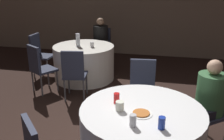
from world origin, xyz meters
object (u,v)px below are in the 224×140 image
(chair_far_southwest, at_px, (39,65))
(chair_far_west, at_px, (39,51))
(table_near, at_px, (141,138))
(soda_can_red, at_px, (117,98))
(chair_near_north, at_px, (142,85))
(soda_can_blue, at_px, (162,123))
(person_green_jacket, at_px, (206,104))
(bottle_far, at_px, (78,40))
(table_far, at_px, (84,62))
(person_black_shirt, at_px, (100,42))
(chair_far_north, at_px, (102,43))
(pizza_plate_near, at_px, (141,113))
(chair_far_south, at_px, (74,71))
(chair_near_northeast, at_px, (215,104))
(soda_can_silver, at_px, (133,120))

(chair_far_southwest, relative_size, chair_far_west, 1.00)
(table_near, bearing_deg, soda_can_red, 165.79)
(chair_near_north, relative_size, soda_can_blue, 7.67)
(chair_far_west, height_order, person_green_jacket, person_green_jacket)
(bottle_far, bearing_deg, soda_can_blue, -57.01)
(chair_far_southwest, distance_m, chair_far_west, 1.03)
(table_near, bearing_deg, person_green_jacket, 37.83)
(table_near, relative_size, chair_far_southwest, 1.45)
(table_far, height_order, person_black_shirt, person_black_shirt)
(chair_far_north, height_order, person_green_jacket, person_green_jacket)
(pizza_plate_near, xyz_separation_m, soda_can_red, (-0.30, 0.18, 0.05))
(table_far, distance_m, chair_far_south, 1.08)
(chair_far_southwest, bearing_deg, person_green_jacket, 12.94)
(table_far, relative_size, chair_far_west, 1.39)
(chair_near_northeast, relative_size, chair_far_south, 1.00)
(chair_far_southwest, xyz_separation_m, soda_can_red, (1.80, -1.55, 0.24))
(chair_near_northeast, xyz_separation_m, person_green_jacket, (-0.13, -0.10, 0.04))
(table_near, bearing_deg, chair_near_northeast, 37.83)
(chair_near_north, relative_size, person_green_jacket, 0.81)
(chair_far_north, distance_m, chair_far_west, 1.59)
(table_far, xyz_separation_m, soda_can_red, (1.21, -2.44, 0.43))
(chair_near_northeast, relative_size, soda_can_silver, 7.67)
(person_black_shirt, relative_size, person_green_jacket, 1.04)
(person_black_shirt, bearing_deg, bottle_far, 84.73)
(soda_can_blue, distance_m, soda_can_red, 0.66)
(chair_far_southwest, relative_size, chair_far_north, 1.00)
(person_green_jacket, distance_m, soda_can_red, 1.17)
(pizza_plate_near, distance_m, soda_can_blue, 0.32)
(bottle_far, bearing_deg, chair_far_southwest, -120.36)
(table_far, distance_m, bottle_far, 0.52)
(table_near, bearing_deg, soda_can_blue, -58.27)
(chair_near_north, bearing_deg, person_black_shirt, -66.48)
(chair_far_southwest, height_order, pizza_plate_near, chair_far_southwest)
(soda_can_red, height_order, bottle_far, bottle_far)
(chair_far_south, relative_size, bottle_far, 3.44)
(soda_can_silver, bearing_deg, person_green_jacket, 49.41)
(person_black_shirt, distance_m, soda_can_silver, 4.00)
(chair_far_southwest, xyz_separation_m, soda_can_silver, (2.04, -1.98, 0.24))
(chair_near_north, bearing_deg, soda_can_silver, 86.44)
(chair_near_northeast, relative_size, chair_near_north, 1.00)
(soda_can_blue, bearing_deg, pizza_plate_near, 132.24)
(chair_far_west, height_order, soda_can_silver, chair_far_west)
(pizza_plate_near, height_order, soda_can_red, soda_can_red)
(soda_can_blue, bearing_deg, chair_far_south, 130.60)
(bottle_far, bearing_deg, chair_far_north, 78.18)
(table_far, height_order, pizza_plate_near, pizza_plate_near)
(pizza_plate_near, bearing_deg, person_black_shirt, 111.56)
(soda_can_blue, bearing_deg, chair_near_north, 102.42)
(person_green_jacket, bearing_deg, chair_far_south, 28.89)
(table_near, bearing_deg, chair_near_north, 95.48)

